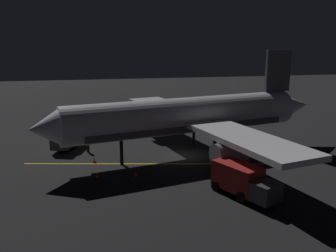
% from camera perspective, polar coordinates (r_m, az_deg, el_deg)
% --- Properties ---
extents(ground_plane, '(180.00, 180.00, 0.20)m').
position_cam_1_polar(ground_plane, '(41.01, 2.74, -4.77)').
color(ground_plane, black).
extents(apron_guide_stripe, '(6.13, 26.65, 0.01)m').
position_cam_1_polar(apron_guide_stripe, '(38.18, -2.27, -5.97)').
color(apron_guide_stripe, gold).
rests_on(apron_guide_stripe, ground_plane).
extents(airliner, '(33.10, 34.02, 11.58)m').
position_cam_1_polar(airliner, '(40.14, 3.54, 1.46)').
color(airliner, white).
rests_on(airliner, ground_plane).
extents(baggage_truck, '(5.77, 3.67, 2.34)m').
position_cam_1_polar(baggage_truck, '(45.29, -15.52, -1.82)').
color(baggage_truck, gold).
rests_on(baggage_truck, ground_plane).
extents(catering_truck, '(6.28, 4.30, 2.65)m').
position_cam_1_polar(catering_truck, '(30.63, 11.62, -8.47)').
color(catering_truck, maroon).
rests_on(catering_truck, ground_plane).
extents(ground_crew_worker, '(0.40, 0.40, 1.74)m').
position_cam_1_polar(ground_crew_worker, '(42.83, -12.51, -2.92)').
color(ground_crew_worker, black).
rests_on(ground_crew_worker, ground_plane).
extents(traffic_cone_near_left, '(0.50, 0.50, 0.55)m').
position_cam_1_polar(traffic_cone_near_left, '(34.72, -5.14, -7.55)').
color(traffic_cone_near_left, '#EA590F').
rests_on(traffic_cone_near_left, ground_plane).
extents(traffic_cone_near_right, '(0.50, 0.50, 0.55)m').
position_cam_1_polar(traffic_cone_near_right, '(34.96, -11.11, -7.60)').
color(traffic_cone_near_right, '#EA590F').
rests_on(traffic_cone_near_right, ground_plane).
extents(traffic_cone_under_wing, '(0.50, 0.50, 0.55)m').
position_cam_1_polar(traffic_cone_under_wing, '(39.30, -11.53, -5.30)').
color(traffic_cone_under_wing, '#EA590F').
rests_on(traffic_cone_under_wing, ground_plane).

